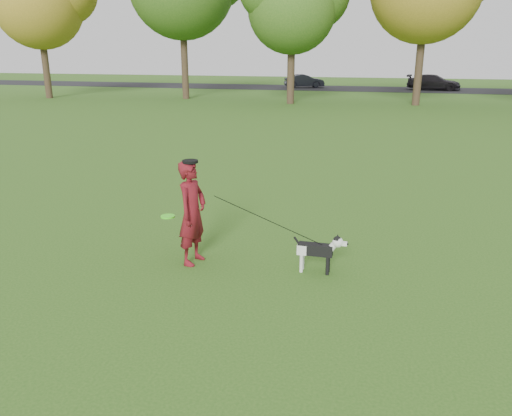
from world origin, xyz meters
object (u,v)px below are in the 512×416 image
(dog, at_px, (320,249))
(car_mid, at_px, (304,81))
(man, at_px, (192,213))
(car_right, at_px, (434,82))

(dog, relative_size, car_mid, 0.24)
(man, xyz_separation_m, car_mid, (-4.67, 40.42, -0.24))
(dog, height_order, car_mid, car_mid)
(dog, bearing_deg, car_mid, 99.51)
(man, height_order, car_right, man)
(dog, xyz_separation_m, car_right, (4.75, 40.30, 0.28))
(dog, bearing_deg, man, -176.94)
(car_right, bearing_deg, car_mid, 98.09)
(dog, relative_size, car_right, 0.19)
(dog, xyz_separation_m, car_mid, (-6.75, 40.30, 0.22))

